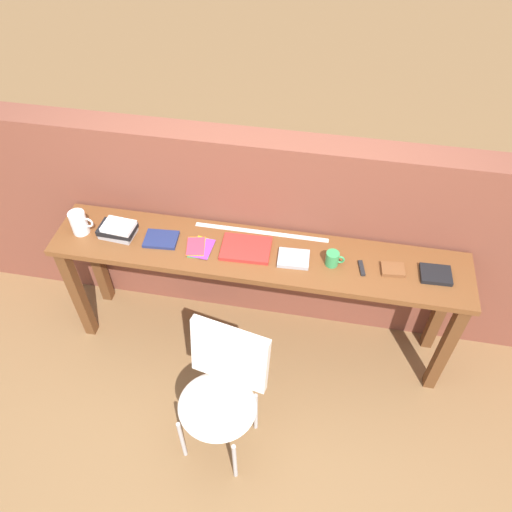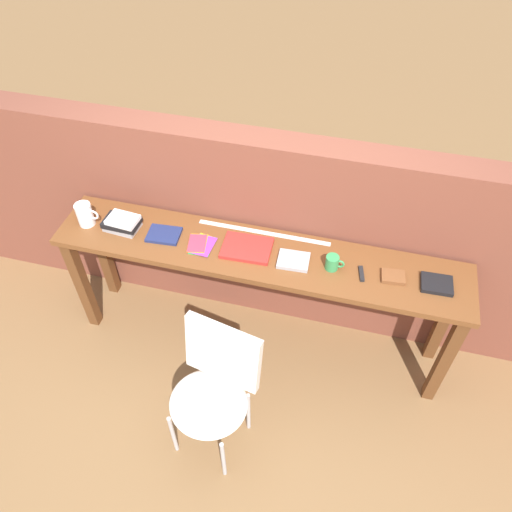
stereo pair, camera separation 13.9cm
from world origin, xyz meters
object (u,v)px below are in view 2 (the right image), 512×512
object	(u,v)px
mug	(333,263)
multitool_folded	(361,274)
chair_white_moulded	(214,386)
book_repair_rightmost	(437,284)
pitcher_white	(85,214)
pamphlet_pile_colourful	(201,244)
book_open_centre	(247,248)
book_stack_leftmost	(122,223)
magazine_cycling	(164,235)
leather_journal_brown	(393,277)

from	to	relation	value
mug	multitool_folded	size ratio (longest dim) A/B	1.00
chair_white_moulded	book_repair_rightmost	size ratio (longest dim) A/B	5.17
pitcher_white	pamphlet_pile_colourful	xyz separation A→B (m)	(0.75, -0.01, -0.07)
book_repair_rightmost	book_open_centre	bearing A→B (deg)	177.38
chair_white_moulded	pitcher_white	world-z (taller)	pitcher_white
mug	book_repair_rightmost	bearing A→B (deg)	1.30
book_stack_leftmost	pitcher_white	bearing A→B (deg)	-176.55
chair_white_moulded	book_repair_rightmost	xyz separation A→B (m)	(1.09, 0.72, 0.37)
mug	magazine_cycling	bearing A→B (deg)	179.54
magazine_cycling	mug	xyz separation A→B (m)	(1.03, -0.01, 0.04)
pamphlet_pile_colourful	multitool_folded	size ratio (longest dim) A/B	1.70
chair_white_moulded	leather_journal_brown	world-z (taller)	leather_journal_brown
chair_white_moulded	pitcher_white	size ratio (longest dim) A/B	4.85
book_open_centre	book_repair_rightmost	distance (m)	1.09
pamphlet_pile_colourful	leather_journal_brown	world-z (taller)	leather_journal_brown
multitool_folded	pamphlet_pile_colourful	bearing A→B (deg)	-179.83
chair_white_moulded	pamphlet_pile_colourful	bearing A→B (deg)	111.89
multitool_folded	book_repair_rightmost	world-z (taller)	book_repair_rightmost
mug	leather_journal_brown	world-z (taller)	mug
book_stack_leftmost	mug	distance (m)	1.30
magazine_cycling	multitool_folded	bearing A→B (deg)	-5.16
chair_white_moulded	book_stack_leftmost	distance (m)	1.14
magazine_cycling	pitcher_white	bearing A→B (deg)	177.34
multitool_folded	leather_journal_brown	world-z (taller)	leather_journal_brown
multitool_folded	magazine_cycling	bearing A→B (deg)	179.17
book_open_centre	pitcher_white	bearing A→B (deg)	179.33
pitcher_white	magazine_cycling	xyz separation A→B (m)	(0.50, 0.01, -0.07)
pitcher_white	multitool_folded	xyz separation A→B (m)	(1.70, -0.00, -0.07)
magazine_cycling	book_open_centre	bearing A→B (deg)	-2.78
magazine_cycling	pamphlet_pile_colourful	distance (m)	0.24
book_stack_leftmost	book_open_centre	size ratio (longest dim) A/B	0.77
pitcher_white	book_repair_rightmost	bearing A→B (deg)	0.53
pitcher_white	mug	distance (m)	1.53
book_stack_leftmost	book_repair_rightmost	distance (m)	1.88
pamphlet_pile_colourful	book_repair_rightmost	world-z (taller)	book_repair_rightmost
book_stack_leftmost	multitool_folded	bearing A→B (deg)	-0.65
book_stack_leftmost	mug	world-z (taller)	book_stack_leftmost
magazine_cycling	multitool_folded	distance (m)	1.20
book_open_centre	book_repair_rightmost	world-z (taller)	book_repair_rightmost
book_open_centre	multitool_folded	bearing A→B (deg)	-4.93
magazine_cycling	mug	world-z (taller)	mug
pamphlet_pile_colourful	mug	xyz separation A→B (m)	(0.79, 0.01, 0.04)
mug	book_repair_rightmost	size ratio (longest dim) A/B	0.64
pamphlet_pile_colourful	chair_white_moulded	bearing A→B (deg)	-68.11
pitcher_white	pamphlet_pile_colourful	world-z (taller)	pitcher_white
book_open_centre	leather_journal_brown	world-z (taller)	same
book_open_centre	book_repair_rightmost	xyz separation A→B (m)	(1.09, -0.01, 0.00)
pitcher_white	mug	bearing A→B (deg)	0.24
book_stack_leftmost	chair_white_moulded	bearing A→B (deg)	-42.06
multitool_folded	book_repair_rightmost	xyz separation A→B (m)	(0.41, 0.02, 0.00)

